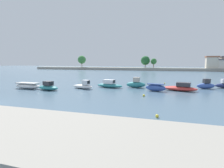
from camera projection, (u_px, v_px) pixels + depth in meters
name	position (u px, v px, depth m)	size (l,w,h in m)	color
moored_boat_1	(28.00, 86.00, 31.59)	(5.40, 1.94, 1.10)	white
moored_boat_2	(48.00, 87.00, 30.05)	(4.52, 2.47, 1.53)	teal
moored_boat_3	(83.00, 86.00, 31.54)	(4.36, 2.08, 1.59)	white
moored_boat_4	(109.00, 85.00, 33.07)	(5.49, 2.50, 1.48)	teal
moored_boat_5	(136.00, 84.00, 33.02)	(3.73, 1.81, 1.96)	teal
moored_boat_6	(156.00, 88.00, 28.92)	(3.50, 1.79, 1.22)	#3856A8
moored_boat_7	(181.00, 88.00, 29.28)	(5.81, 3.28, 1.42)	#C63833
moored_boat_8	(206.00, 85.00, 31.60)	(3.45, 2.13, 1.80)	#3856A8
mooring_buoy_0	(144.00, 95.00, 24.32)	(0.32, 0.32, 0.32)	yellow
mooring_buoy_3	(165.00, 83.00, 39.22)	(0.26, 0.26, 0.26)	yellow
mooring_buoy_4	(157.00, 116.00, 15.04)	(0.30, 0.30, 0.30)	yellow
distant_shoreline	(144.00, 67.00, 106.19)	(135.10, 9.74, 9.23)	#9E998C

